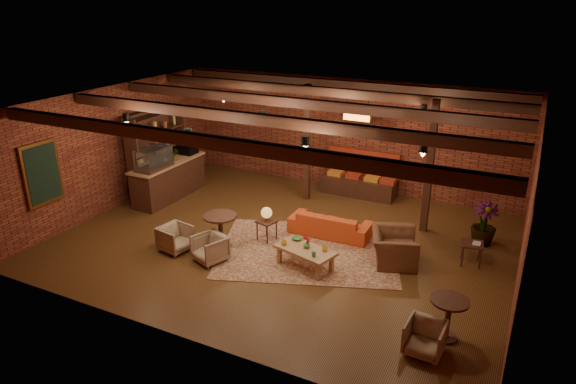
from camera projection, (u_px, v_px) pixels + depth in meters
The scene contains 29 objects.
floor at pixel (284, 240), 12.00m from camera, with size 10.00×10.00×0.00m, color #371C0D.
ceiling at pixel (283, 104), 10.84m from camera, with size 10.00×8.00×0.02m, color black.
wall_back at pixel (346, 134), 14.76m from camera, with size 10.00×0.02×3.20m, color maroon.
wall_front at pixel (169, 251), 8.08m from camera, with size 10.00×0.02×3.20m, color maroon.
wall_left at pixel (114, 148), 13.49m from camera, with size 0.02×8.00×3.20m, color maroon.
wall_right at pixel (528, 216), 9.34m from camera, with size 0.02×8.00×3.20m, color maroon.
ceiling_beams at pixel (283, 110), 10.88m from camera, with size 9.80×6.40×0.22m, color #321710, non-canonical shape.
ceiling_pipe at pixel (313, 107), 12.30m from camera, with size 0.12×0.12×9.60m, color black.
post_left at pixel (307, 144), 13.84m from camera, with size 0.16×0.16×3.20m, color #321710.
post_right at pixel (430, 168), 11.93m from camera, with size 0.16×0.16×3.20m, color #321710.
service_counter at pixel (168, 170), 14.24m from camera, with size 0.80×2.50×1.60m, color #321710, non-canonical shape.
plant_counter at pixel (175, 154), 14.22m from camera, with size 0.35×0.39×0.30m, color #337F33.
shelving_hutch at pixel (158, 154), 14.35m from camera, with size 0.52×2.00×2.40m, color #321710, non-canonical shape.
chalkboard_menu at pixel (42, 174), 11.54m from camera, with size 0.08×0.96×1.46m, color black.
banquette at pixel (359, 178), 14.53m from camera, with size 2.10×0.70×1.00m, color #9C2E1A, non-canonical shape.
service_sign at pixel (357, 117), 13.49m from camera, with size 0.86×0.06×0.30m, color orange.
ceiling_spotlights at pixel (283, 120), 10.96m from camera, with size 6.40×4.40×0.28m, color black, non-canonical shape.
rug at pixel (308, 250), 11.51m from camera, with size 3.89×2.98×0.01m, color maroon.
sofa at pixel (330, 224), 12.17m from camera, with size 1.93×0.76×0.56m, color #C8431B.
coffee_table at pixel (305, 250), 10.68m from camera, with size 1.39×0.94×0.69m.
side_table_lamp at pixel (267, 215), 11.79m from camera, with size 0.48×0.48×0.82m.
round_table_left at pixel (220, 226), 11.47m from camera, with size 0.76×0.76×0.79m.
armchair_a at pixel (175, 237), 11.41m from camera, with size 0.63×0.59×0.65m, color beige.
armchair_b at pixel (210, 247), 10.96m from camera, with size 0.63×0.59×0.65m, color beige.
armchair_right at pixel (394, 242), 10.84m from camera, with size 1.08×0.70×0.94m, color brown.
side_table_book at pixel (472, 245), 10.77m from camera, with size 0.51×0.51×0.51m.
round_table_right at pixel (448, 313), 8.41m from camera, with size 0.64×0.64×0.74m.
armchair_far at pixel (425, 337), 8.13m from camera, with size 0.59×0.56×0.61m, color beige.
plant_tall at pixel (490, 182), 11.27m from camera, with size 1.69×1.69×3.02m, color #4C7F4C.
Camera 1 is at (4.88, -9.61, 5.38)m, focal length 32.00 mm.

